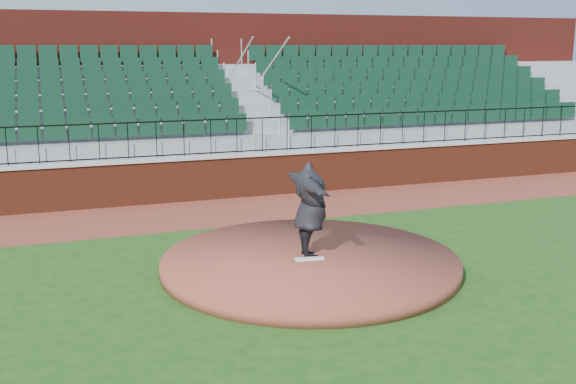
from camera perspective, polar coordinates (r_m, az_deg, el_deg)
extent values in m
plane|color=#1C4513|center=(13.46, 2.16, -6.70)|extent=(90.00, 90.00, 0.00)
cube|color=brown|center=(18.38, -4.08, -1.50)|extent=(34.00, 3.20, 0.01)
cube|color=maroon|center=(19.77, -5.35, 1.21)|extent=(34.00, 0.35, 1.20)
cube|color=#B7B7B7|center=(19.65, -5.39, 3.07)|extent=(34.00, 0.45, 0.10)
cube|color=maroon|center=(24.85, -8.65, 8.39)|extent=(34.00, 0.50, 5.50)
cylinder|color=brown|center=(13.58, 1.87, -5.97)|extent=(5.93, 5.93, 0.25)
cube|color=white|center=(13.35, 1.84, -5.65)|extent=(0.59, 0.24, 0.04)
imported|color=black|center=(13.38, 1.88, -1.47)|extent=(0.79, 2.37, 1.90)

